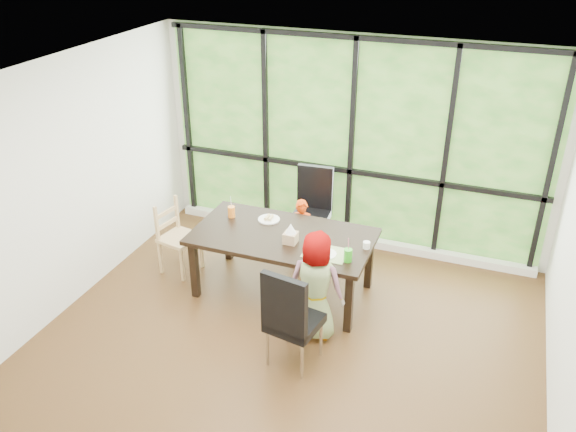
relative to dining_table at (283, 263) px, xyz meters
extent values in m
plane|color=black|center=(0.36, -0.77, -0.38)|extent=(5.00, 5.00, 0.00)
plane|color=silver|center=(0.36, 1.48, 0.98)|extent=(5.00, 0.00, 5.00)
cube|color=#28531C|center=(0.36, 1.46, 0.98)|extent=(4.80, 0.02, 2.65)
cube|color=silver|center=(0.36, 1.38, -0.33)|extent=(4.80, 0.12, 0.10)
cube|color=black|center=(0.00, 0.00, 0.00)|extent=(2.02, 1.12, 0.75)
cube|color=black|center=(-0.02, 1.05, 0.17)|extent=(0.49, 0.49, 1.08)
cube|color=black|center=(0.53, -1.07, 0.17)|extent=(0.53, 0.53, 1.08)
cube|color=tan|center=(-1.32, -0.02, 0.08)|extent=(0.47, 0.49, 0.90)
imported|color=red|center=(0.00, 0.64, 0.06)|extent=(0.35, 0.27, 0.87)
imported|color=slate|center=(0.59, -0.60, 0.22)|extent=(0.59, 0.39, 1.19)
cube|color=tan|center=(0.56, -0.21, 0.38)|extent=(0.45, 0.33, 0.01)
cylinder|color=white|center=(-0.27, 0.26, 0.38)|extent=(0.25, 0.25, 0.02)
cylinder|color=white|center=(0.57, -0.24, 0.38)|extent=(0.24, 0.24, 0.01)
cylinder|color=orange|center=(-0.71, 0.19, 0.44)|extent=(0.08, 0.08, 0.13)
cylinder|color=green|center=(0.82, -0.28, 0.44)|extent=(0.09, 0.09, 0.14)
cylinder|color=white|center=(0.94, 0.04, 0.41)|extent=(0.08, 0.08, 0.08)
cube|color=tan|center=(0.14, -0.13, 0.44)|extent=(0.14, 0.14, 0.12)
cylinder|color=white|center=(-0.71, 0.19, 0.55)|extent=(0.01, 0.04, 0.20)
cylinder|color=pink|center=(0.82, -0.28, 0.55)|extent=(0.01, 0.04, 0.20)
cone|color=white|center=(0.14, -0.13, 0.55)|extent=(0.12, 0.12, 0.11)
camera|label=1|loc=(2.08, -5.34, 3.60)|focal=37.07mm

